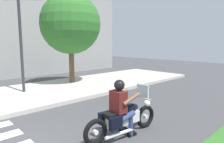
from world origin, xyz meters
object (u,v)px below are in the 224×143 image
Objects in this scene: street_lamp at (20,32)px; tree_near_rack at (71,24)px; rider at (121,104)px; motorcycle at (123,118)px.

tree_near_rack is (2.76, 0.40, 0.54)m from street_lamp.
rider is at bearing -87.48° from street_lamp.
rider reaches higher than motorcycle.
motorcycle is at bearing -111.33° from tree_near_rack.
motorcycle is at bearing -86.72° from street_lamp.
motorcycle is at bearing -8.73° from rider.
tree_near_rack reaches higher than street_lamp.
street_lamp is (-0.26, 5.79, 1.95)m from rider.
tree_near_rack is (2.42, 6.21, 2.85)m from motorcycle.
rider is (-0.08, 0.01, 0.36)m from motorcycle.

